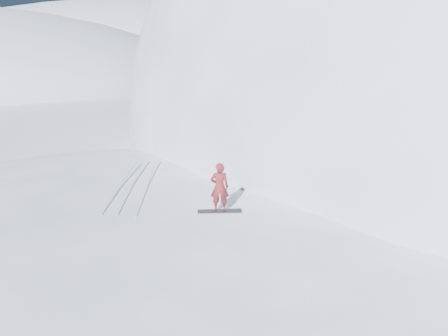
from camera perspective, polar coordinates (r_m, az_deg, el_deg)
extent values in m
ellipsoid|color=white|center=(13.81, -5.32, -15.20)|extent=(36.00, 28.00, 4.80)
ellipsoid|color=white|center=(29.85, 19.65, 2.34)|extent=(28.00, 24.00, 18.00)
ellipsoid|color=white|center=(126.29, -12.76, 14.23)|extent=(140.00, 90.00, 36.00)
ellipsoid|color=white|center=(17.11, -12.95, -8.64)|extent=(7.00, 6.30, 1.00)
ellipsoid|color=white|center=(14.71, 19.85, -14.05)|extent=(4.00, 3.60, 0.60)
cube|color=black|center=(12.55, -0.64, -6.14)|extent=(1.40, 0.53, 0.02)
imported|color=maroon|center=(12.25, -0.65, -2.75)|extent=(0.63, 0.48, 1.56)
cube|color=silver|center=(15.56, -14.13, -1.78)|extent=(0.91, 5.95, 0.04)
cube|color=silver|center=(15.42, -12.79, -1.86)|extent=(1.14, 5.91, 0.04)
cube|color=silver|center=(15.23, -10.75, -1.98)|extent=(1.20, 5.90, 0.04)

